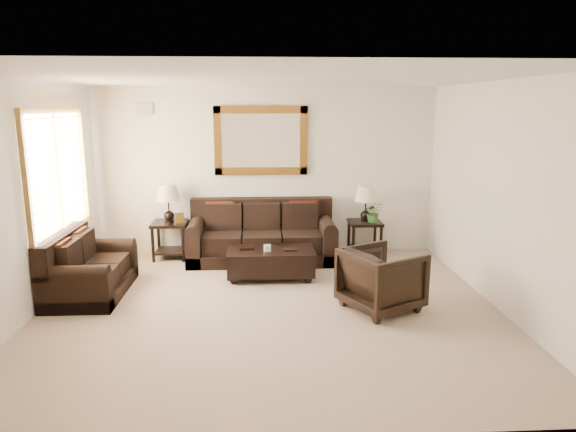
{
  "coord_description": "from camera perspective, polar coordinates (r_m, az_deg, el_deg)",
  "views": [
    {
      "loc": [
        -0.08,
        -5.85,
        2.4
      ],
      "look_at": [
        0.26,
        0.6,
        1.01
      ],
      "focal_mm": 32.0,
      "sensor_mm": 36.0,
      "label": 1
    }
  ],
  "objects": [
    {
      "name": "room",
      "position": [
        5.94,
        -2.16,
        1.96
      ],
      "size": [
        5.51,
        5.01,
        2.71
      ],
      "color": "gray",
      "rests_on": "ground"
    },
    {
      "name": "window",
      "position": [
        7.29,
        -24.1,
        4.39
      ],
      "size": [
        0.07,
        1.96,
        1.66
      ],
      "color": "white",
      "rests_on": "room"
    },
    {
      "name": "mirror",
      "position": [
        8.33,
        -3.03,
        8.35
      ],
      "size": [
        1.5,
        0.06,
        1.1
      ],
      "color": "#4E2B0F",
      "rests_on": "room"
    },
    {
      "name": "air_vent",
      "position": [
        8.52,
        -15.63,
        11.38
      ],
      "size": [
        0.25,
        0.02,
        0.18
      ],
      "primitive_type": "cube",
      "color": "#999999",
      "rests_on": "room"
    },
    {
      "name": "sofa",
      "position": [
        8.16,
        -2.91,
        -2.49
      ],
      "size": [
        2.29,
        0.99,
        0.94
      ],
      "color": "black",
      "rests_on": "room"
    },
    {
      "name": "loveseat",
      "position": [
        7.16,
        -21.46,
        -5.78
      ],
      "size": [
        0.86,
        1.45,
        0.82
      ],
      "rotation": [
        0.0,
        0.0,
        1.57
      ],
      "color": "black",
      "rests_on": "room"
    },
    {
      "name": "end_table_left",
      "position": [
        8.33,
        -13.09,
        0.6
      ],
      "size": [
        0.54,
        0.54,
        1.19
      ],
      "color": "black",
      "rests_on": "room"
    },
    {
      "name": "end_table_right",
      "position": [
        8.38,
        8.6,
        0.63
      ],
      "size": [
        0.52,
        0.52,
        1.14
      ],
      "color": "black",
      "rests_on": "room"
    },
    {
      "name": "coffee_table",
      "position": [
        7.29,
        -1.94,
        -4.93
      ],
      "size": [
        1.24,
        0.68,
        0.52
      ],
      "rotation": [
        0.0,
        0.0,
        0.02
      ],
      "color": "black",
      "rests_on": "room"
    },
    {
      "name": "armchair",
      "position": [
        6.25,
        10.37,
        -6.6
      ],
      "size": [
        1.04,
        1.06,
        0.82
      ],
      "primitive_type": "imported",
      "rotation": [
        0.0,
        0.0,
        2.06
      ],
      "color": "black",
      "rests_on": "floor"
    },
    {
      "name": "potted_plant",
      "position": [
        8.33,
        9.48,
        0.17
      ],
      "size": [
        0.34,
        0.37,
        0.26
      ],
      "primitive_type": "imported",
      "rotation": [
        0.0,
        0.0,
        -0.14
      ],
      "color": "#25521C",
      "rests_on": "end_table_right"
    }
  ]
}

